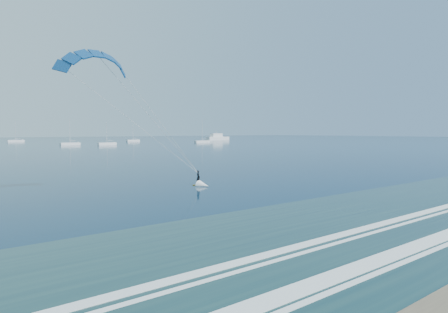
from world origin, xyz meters
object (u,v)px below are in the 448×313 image
motor_yacht (217,138)px  sailboat_5 (133,141)px  kitesurfer_rig (151,118)px  sailboat_7 (107,144)px  sailboat_6 (202,141)px  sailboat_4 (16,141)px  sailboat_3 (70,144)px

motor_yacht → sailboat_5: size_ratio=1.57×
kitesurfer_rig → motor_yacht: kitesurfer_rig is taller
sailboat_7 → sailboat_6: bearing=4.6°
kitesurfer_rig → sailboat_6: (106.90, 141.51, -7.00)m
kitesurfer_rig → sailboat_7: 146.31m
sailboat_4 → sailboat_3: bearing=-84.3°
kitesurfer_rig → sailboat_6: 177.49m
sailboat_4 → sailboat_5: size_ratio=1.09×
motor_yacht → sailboat_7: 106.83m
kitesurfer_rig → sailboat_5: bearing=64.9°
motor_yacht → sailboat_4: size_ratio=1.44×
sailboat_7 → sailboat_5: bearing=53.2°
sailboat_4 → sailboat_6: (76.89, -79.63, 0.00)m
kitesurfer_rig → sailboat_7: size_ratio=1.75×
kitesurfer_rig → sailboat_6: size_ratio=1.48×
sailboat_5 → sailboat_7: sailboat_5 is taller
sailboat_3 → sailboat_6: 69.57m
kitesurfer_rig → sailboat_3: (37.47, 145.98, -7.01)m
sailboat_4 → sailboat_7: size_ratio=1.14×
sailboat_3 → sailboat_7: size_ratio=1.12×
kitesurfer_rig → sailboat_3: 150.87m
motor_yacht → sailboat_5: sailboat_5 is taller
kitesurfer_rig → motor_yacht: (148.06, 181.48, -5.83)m
kitesurfer_rig → sailboat_7: kitesurfer_rig is taller
motor_yacht → kitesurfer_rig: bearing=-129.2°
kitesurfer_rig → sailboat_3: kitesurfer_rig is taller
motor_yacht → sailboat_3: (-110.59, -35.50, -1.18)m
sailboat_5 → sailboat_3: bearing=-141.8°
sailboat_4 → sailboat_7: sailboat_4 is taller
sailboat_6 → sailboat_7: 56.13m
sailboat_5 → kitesurfer_rig: bearing=-115.1°
motor_yacht → sailboat_3: sailboat_3 is taller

